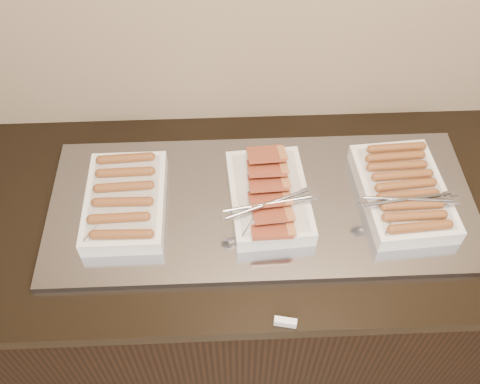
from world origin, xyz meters
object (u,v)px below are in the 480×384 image
Objects in this scene: warming_tray at (262,204)px; dish_left at (125,200)px; counter at (258,283)px; dish_center at (269,196)px; dish_right at (403,191)px.

warming_tray is 0.38m from dish_left.
dish_center reaches higher than counter.
dish_left is 0.96× the size of dish_center.
dish_center reaches higher than dish_left.
counter is 6.34× the size of dish_left.
dish_center is (0.02, -0.01, 0.04)m from warming_tray.
warming_tray is 0.40m from dish_right.
warming_tray is (-0.00, 0.00, 0.46)m from counter.
counter is 0.50m from dish_center.
warming_tray is 3.37× the size of dish_right.
dish_left is 0.91× the size of dish_right.
warming_tray is at bearing 180.00° from counter.
dish_left is at bearing -180.00° from counter.
dish_center reaches higher than dish_right.
dish_right is at bearing -0.62° from counter.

